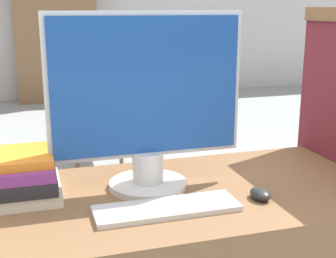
{
  "coord_description": "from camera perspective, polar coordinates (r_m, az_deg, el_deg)",
  "views": [
    {
      "loc": [
        -0.42,
        -0.98,
        1.33
      ],
      "look_at": [
        -0.04,
        0.29,
        0.99
      ],
      "focal_mm": 50.0,
      "sensor_mm": 36.0,
      "label": 1
    }
  ],
  "objects": [
    {
      "name": "wall_back",
      "position": [
        7.21,
        -13.99,
        14.72
      ],
      "size": [
        12.0,
        0.06,
        2.8
      ],
      "color": "silver",
      "rests_on": "ground_plane"
    },
    {
      "name": "monitor",
      "position": [
        1.44,
        -2.58,
        3.13
      ],
      "size": [
        0.61,
        0.25,
        0.55
      ],
      "color": "silver",
      "rests_on": "desk"
    },
    {
      "name": "keyboard",
      "position": [
        1.34,
        -0.14,
        -9.66
      ],
      "size": [
        0.41,
        0.13,
        0.02
      ],
      "color": "silver",
      "rests_on": "desk"
    },
    {
      "name": "mouse",
      "position": [
        1.44,
        11.2,
        -7.76
      ],
      "size": [
        0.06,
        0.08,
        0.03
      ],
      "color": "#262626",
      "rests_on": "desk"
    },
    {
      "name": "book_stack",
      "position": [
        1.49,
        -16.96,
        -5.4
      ],
      "size": [
        0.2,
        0.27,
        0.14
      ],
      "color": "silver",
      "rests_on": "desk"
    },
    {
      "name": "far_chair",
      "position": [
        4.2,
        -9.11,
        2.68
      ],
      "size": [
        0.44,
        0.44,
        0.87
      ],
      "rotation": [
        0.0,
        0.0,
        -0.19
      ],
      "color": "brown",
      "rests_on": "ground_plane"
    },
    {
      "name": "bookshelf_far",
      "position": [
        6.98,
        -13.54,
        11.49
      ],
      "size": [
        1.14,
        0.32,
        2.0
      ],
      "color": "#846042",
      "rests_on": "ground_plane"
    }
  ]
}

